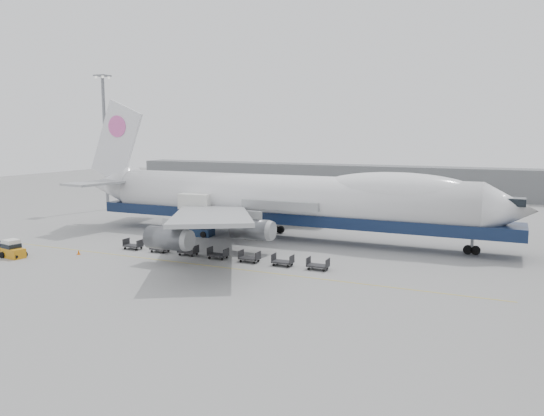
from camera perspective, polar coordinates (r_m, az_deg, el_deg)
The scene contains 16 objects.
ground at distance 64.15m, azimuth -3.08°, elevation -5.13°, with size 260.00×260.00×0.00m, color gray.
apron_line at distance 59.04m, azimuth -5.78°, elevation -6.32°, with size 60.00×0.15×0.01m, color gold.
hangar at distance 131.75m, azimuth 7.14°, elevation 3.13°, with size 110.00×8.00×7.00m, color slate.
floodlight_mast at distance 106.42m, azimuth -17.53°, elevation 7.48°, with size 2.40×2.40×25.43m.
airliner at distance 73.62m, azimuth 1.64°, elevation 1.03°, with size 67.00×55.30×19.98m.
catering_truck at distance 76.71m, azimuth -8.17°, elevation -0.42°, with size 5.10×3.78×6.07m.
baggage_tug at distance 70.00m, azimuth -26.13°, elevation -4.04°, with size 3.16×2.07×2.14m.
ground_worker at distance 71.31m, azimuth -27.23°, elevation -3.89°, with size 0.71×0.46×1.94m, color black.
traffic_cone at distance 68.66m, azimuth -20.08°, elevation -4.50°, with size 0.40×0.40×0.59m.
dolly_0 at distance 69.67m, azimuth -14.71°, elevation -3.88°, with size 2.30×1.35×1.30m.
dolly_1 at distance 67.18m, azimuth -11.96°, elevation -4.23°, with size 2.30×1.35×1.30m.
dolly_2 at distance 64.86m, azimuth -9.00°, elevation -4.60°, with size 2.30×1.35×1.30m.
dolly_3 at distance 62.72m, azimuth -5.83°, elevation -4.97°, with size 2.30×1.35×1.30m.
dolly_4 at distance 60.79m, azimuth -2.44°, elevation -5.35°, with size 2.30×1.35×1.30m.
dolly_5 at distance 59.09m, azimuth 1.16°, elevation -5.74°, with size 2.30×1.35×1.30m.
dolly_6 at distance 57.63m, azimuth 4.97°, elevation -6.13°, with size 2.30×1.35×1.30m.
Camera 1 is at (28.86, -55.40, 14.59)m, focal length 35.00 mm.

